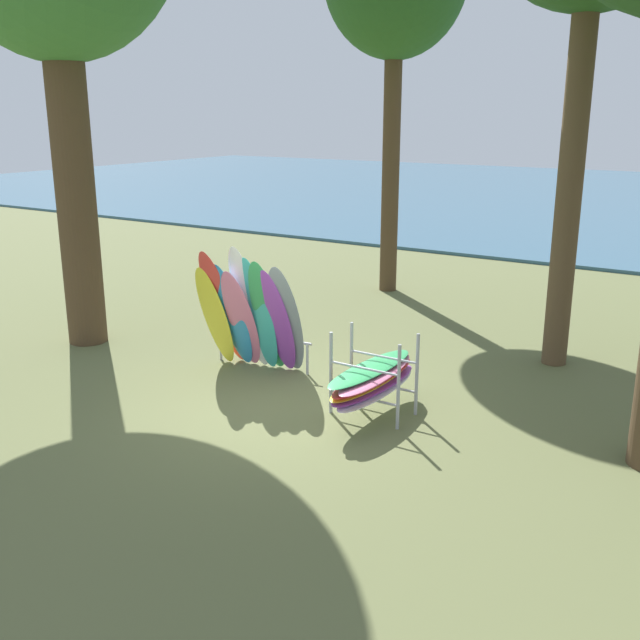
{
  "coord_description": "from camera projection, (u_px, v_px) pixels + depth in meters",
  "views": [
    {
      "loc": [
        6.03,
        -8.52,
        4.34
      ],
      "look_at": [
        -0.01,
        1.06,
        1.1
      ],
      "focal_mm": 41.34,
      "sensor_mm": 36.0,
      "label": 1
    }
  ],
  "objects": [
    {
      "name": "leaning_board_pile",
      "position": [
        250.0,
        316.0,
        12.36
      ],
      "size": [
        1.95,
        1.26,
        2.26
      ],
      "color": "yellow",
      "rests_on": "ground"
    },
    {
      "name": "ground_plane",
      "position": [
        283.0,
        406.0,
        11.21
      ],
      "size": [
        80.0,
        80.0,
        0.0
      ],
      "primitive_type": "plane",
      "color": "#60663D"
    },
    {
      "name": "board_storage_rack",
      "position": [
        374.0,
        379.0,
        10.77
      ],
      "size": [
        1.15,
        2.13,
        1.25
      ],
      "color": "#9EA0A5",
      "rests_on": "ground"
    }
  ]
}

